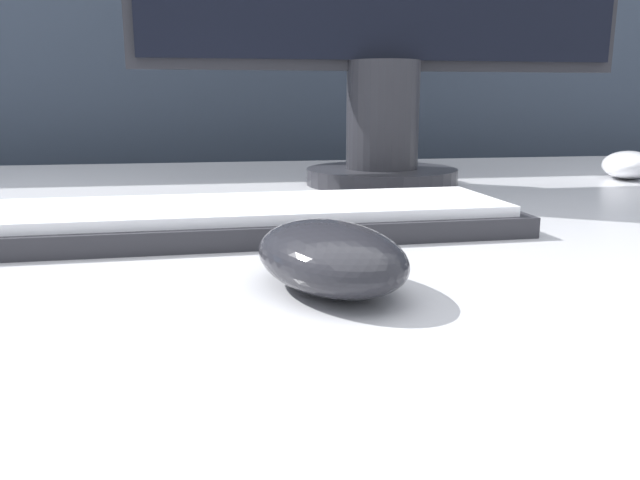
{
  "coord_description": "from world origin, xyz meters",
  "views": [
    {
      "loc": [
        -0.12,
        -0.56,
        0.82
      ],
      "look_at": [
        -0.06,
        -0.2,
        0.74
      ],
      "focal_mm": 35.0,
      "sensor_mm": 36.0,
      "label": 1
    }
  ],
  "objects": [
    {
      "name": "partition_panel",
      "position": [
        0.0,
        0.66,
        0.7
      ],
      "size": [
        5.0,
        0.03,
        1.4
      ],
      "color": "#333D4C",
      "rests_on": "ground_plane"
    },
    {
      "name": "computer_mouse_near",
      "position": [
        -0.06,
        -0.23,
        0.74
      ],
      "size": [
        0.1,
        0.13,
        0.04
      ],
      "rotation": [
        0.0,
        0.0,
        0.32
      ],
      "color": "#232328",
      "rests_on": "desk"
    },
    {
      "name": "keyboard",
      "position": [
        -0.09,
        -0.07,
        0.73
      ],
      "size": [
        0.43,
        0.14,
        0.02
      ],
      "rotation": [
        0.0,
        0.0,
        0.03
      ],
      "color": "#28282D",
      "rests_on": "desk"
    },
    {
      "name": "computer_mouse_far",
      "position": [
        0.43,
        0.2,
        0.74
      ],
      "size": [
        0.13,
        0.13,
        0.04
      ],
      "rotation": [
        0.0,
        0.0,
        -0.67
      ],
      "color": "white",
      "rests_on": "desk"
    }
  ]
}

